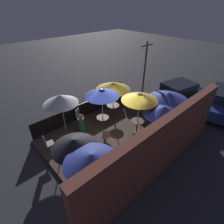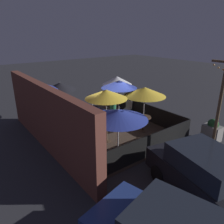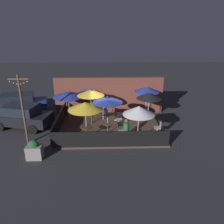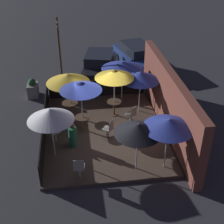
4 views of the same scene
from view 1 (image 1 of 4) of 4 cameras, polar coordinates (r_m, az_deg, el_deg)
name	(u,v)px [view 1 (image 1 of 4)]	position (r m, az deg, el deg)	size (l,w,h in m)	color
ground_plane	(112,138)	(9.74, 0.06, -8.44)	(60.00, 60.00, 0.00)	#2D2D33
patio_deck	(112,137)	(9.71, 0.06, -8.18)	(6.83, 5.44, 0.12)	#47382D
building_wall	(162,147)	(7.45, 15.95, -10.83)	(8.43, 0.36, 2.88)	brown
fence_front	(83,110)	(11.12, -9.33, 0.71)	(6.63, 0.05, 0.95)	black
fence_side_left	(151,107)	(11.51, 12.50, 1.54)	(0.05, 5.24, 0.95)	black
patio_umbrella_0	(113,86)	(10.32, 0.35, 8.54)	(2.06, 2.06, 2.28)	#B2B2B7
patio_umbrella_1	(140,97)	(8.81, 9.06, 4.95)	(1.85, 1.85, 2.45)	#B2B2B7
patio_umbrella_2	(102,92)	(9.10, -3.35, 6.39)	(1.85, 1.85, 2.46)	#B2B2B7
patio_umbrella_3	(168,96)	(9.87, 17.85, 5.00)	(2.19, 2.19, 2.15)	#B2B2B7
patio_umbrella_4	(74,143)	(6.62, -12.22, -9.98)	(1.76, 1.76, 2.10)	#B2B2B7
patio_umbrella_5	(60,99)	(9.35, -16.52, 4.05)	(1.82, 1.82, 2.26)	#B2B2B7
patio_umbrella_6	(164,110)	(8.50, 16.55, 0.51)	(1.91, 1.91, 2.17)	#B2B2B7
patio_umbrella_7	(92,158)	(5.81, -6.69, -14.80)	(1.89, 1.89, 2.24)	#B2B2B7
dining_table_0	(113,107)	(11.01, 0.33, 1.57)	(0.78, 0.78, 0.76)	#4C3828
dining_table_1	(137,123)	(9.68, 8.22, -3.70)	(0.71, 0.71, 0.77)	#4C3828
dining_table_2	(103,120)	(9.98, -3.03, -2.47)	(0.70, 0.70, 0.71)	#4C3828
patio_chair_0	(106,136)	(8.95, -2.09, -7.72)	(0.56, 0.56, 0.91)	gray
patio_chair_1	(48,143)	(9.02, -20.16, -9.62)	(0.44, 0.44, 0.94)	gray
patio_chair_2	(136,138)	(8.85, 7.95, -8.43)	(0.56, 0.56, 0.94)	gray
patio_chair_3	(79,115)	(10.56, -10.60, -1.11)	(0.54, 0.54, 0.93)	gray
patron_0	(81,124)	(9.79, -9.98, -3.99)	(0.51, 0.51, 1.16)	#236642
planter_box	(119,89)	(13.99, 2.34, 7.65)	(0.81, 0.57, 1.07)	gray
light_post	(145,69)	(12.96, 10.65, 13.76)	(1.10, 0.12, 4.15)	brown
parked_car_0	(178,93)	(13.26, 20.66, 5.72)	(4.15, 2.50, 1.62)	black
parked_car_1	(223,101)	(13.58, 32.60, 3.08)	(4.63, 2.67, 1.62)	navy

